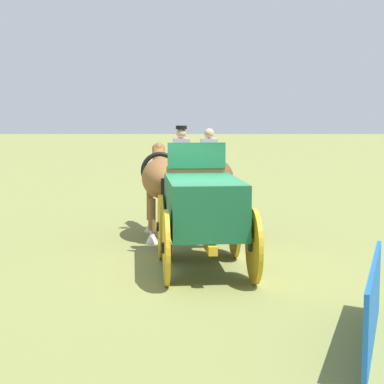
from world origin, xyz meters
TOP-DOWN VIEW (x-y plane):
  - ground_plane at (0.00, 0.00)m, footprint 220.00×220.00m
  - show_wagon at (0.17, 0.02)m, footprint 5.85×1.99m
  - draft_horse_near at (3.65, 1.00)m, footprint 3.24×1.20m
  - draft_horse_off at (3.78, -0.29)m, footprint 3.20×1.17m
  - sponsor_banner at (-4.19, -2.16)m, footprint 3.05×1.07m

SIDE VIEW (x-z plane):
  - ground_plane at x=0.00m, z-range 0.00..0.00m
  - sponsor_banner at x=-4.19m, z-range 0.00..1.10m
  - show_wagon at x=0.17m, z-range -0.16..2.66m
  - draft_horse_near at x=3.65m, z-range 0.28..2.59m
  - draft_horse_off at x=3.78m, z-range 0.28..2.61m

